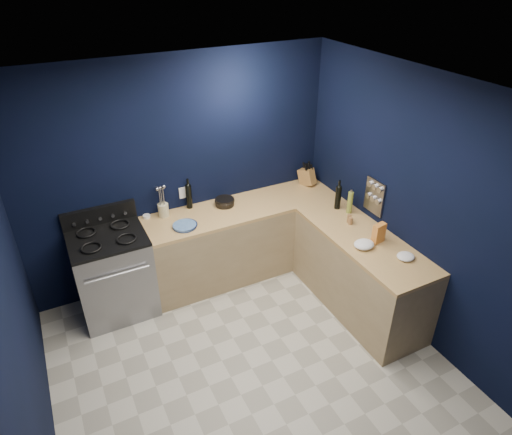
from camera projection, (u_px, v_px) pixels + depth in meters
floor at (252, 369)px, 4.29m from camera, size 3.50×3.50×0.02m
ceiling at (250, 97)px, 2.94m from camera, size 3.50×3.50×0.02m
wall_back at (181, 174)px, 4.96m from camera, size 3.50×0.02×2.60m
wall_right at (416, 209)px, 4.30m from camera, size 0.02×3.50×2.60m
wall_left at (10, 331)px, 2.93m from camera, size 0.02×3.50×2.60m
cab_back at (243, 240)px, 5.39m from camera, size 2.30×0.63×0.86m
top_back at (243, 208)px, 5.16m from camera, size 2.30×0.63×0.04m
cab_right at (359, 274)px, 4.84m from camera, size 0.63×1.67×0.86m
top_right at (364, 239)px, 4.60m from camera, size 0.63×1.67×0.04m
gas_range at (114, 275)px, 4.77m from camera, size 0.76×0.66×0.92m
oven_door at (121, 293)px, 4.54m from camera, size 0.59×0.02×0.42m
cooktop at (107, 238)px, 4.53m from camera, size 0.76×0.66×0.03m
backguard at (99, 216)px, 4.70m from camera, size 0.76×0.06×0.20m
spice_panel at (374, 197)px, 4.77m from camera, size 0.02×0.28×0.38m
wall_outlet at (183, 193)px, 5.06m from camera, size 0.09×0.02×0.13m
plate_stack at (185, 226)px, 4.76m from camera, size 0.28×0.28×0.03m
ramekin at (147, 216)px, 4.93m from camera, size 0.09×0.09×0.03m
utensil_crock at (163, 210)px, 4.93m from camera, size 0.13×0.13×0.15m
wine_bottle_back at (189, 197)px, 5.06m from camera, size 0.07×0.07×0.28m
lemon_basket at (225, 202)px, 5.16m from camera, size 0.28×0.28×0.08m
knife_block at (307, 177)px, 5.59m from camera, size 0.19×0.26×0.25m
wine_bottle_right at (338, 198)px, 5.05m from camera, size 0.07×0.07×0.27m
oil_bottle at (350, 203)px, 4.97m from camera, size 0.07×0.07×0.26m
spice_jar_near at (349, 218)px, 4.83m from camera, size 0.05×0.05×0.10m
spice_jar_far at (350, 221)px, 4.80m from camera, size 0.04×0.04×0.08m
crouton_bag at (379, 233)px, 4.48m from camera, size 0.15×0.09×0.21m
towel_front at (364, 244)px, 4.43m from camera, size 0.23×0.20×0.07m
towel_end at (406, 256)px, 4.27m from camera, size 0.18×0.16×0.05m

